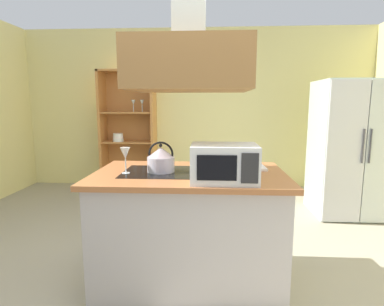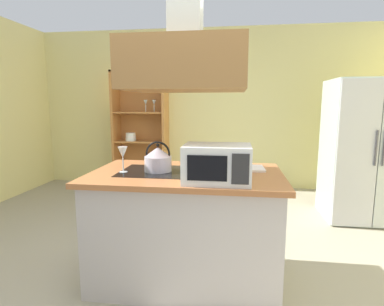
# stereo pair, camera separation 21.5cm
# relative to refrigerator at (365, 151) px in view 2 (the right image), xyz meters

# --- Properties ---
(ground_plane) EXTENTS (7.80, 7.80, 0.00)m
(ground_plane) POSITION_rel_refrigerator_xyz_m (-2.07, -1.62, -0.87)
(ground_plane) COLOR gray
(wall_back) EXTENTS (6.00, 0.12, 2.70)m
(wall_back) POSITION_rel_refrigerator_xyz_m (-2.07, 1.38, 0.48)
(wall_back) COLOR #E1D68A
(wall_back) RESTS_ON ground
(kitchen_island) EXTENTS (1.52, 0.93, 0.90)m
(kitchen_island) POSITION_rel_refrigerator_xyz_m (-1.98, -1.65, -0.41)
(kitchen_island) COLOR #B5ADAE
(kitchen_island) RESTS_ON ground
(range_hood) EXTENTS (0.90, 0.70, 1.16)m
(range_hood) POSITION_rel_refrigerator_xyz_m (-1.98, -1.65, 0.95)
(range_hood) COLOR olive
(refrigerator) EXTENTS (0.90, 0.77, 1.73)m
(refrigerator) POSITION_rel_refrigerator_xyz_m (0.00, 0.00, 0.00)
(refrigerator) COLOR #AFC1B7
(refrigerator) RESTS_ON ground
(dish_cabinet) EXTENTS (0.92, 0.40, 1.99)m
(dish_cabinet) POSITION_rel_refrigerator_xyz_m (-3.21, 1.16, 0.02)
(dish_cabinet) COLOR #BF7B3D
(dish_cabinet) RESTS_ON ground
(kettle) EXTENTS (0.22, 0.22, 0.24)m
(kettle) POSITION_rel_refrigerator_xyz_m (-2.21, -1.65, 0.13)
(kettle) COLOR #B8B5C8
(kettle) RESTS_ON kitchen_island
(cutting_board) EXTENTS (0.35, 0.26, 0.02)m
(cutting_board) POSITION_rel_refrigerator_xyz_m (-1.53, -1.47, 0.04)
(cutting_board) COLOR white
(cutting_board) RESTS_ON kitchen_island
(microwave) EXTENTS (0.46, 0.35, 0.26)m
(microwave) POSITION_rel_refrigerator_xyz_m (-1.72, -1.92, 0.16)
(microwave) COLOR silver
(microwave) RESTS_ON kitchen_island
(wine_glass_on_counter) EXTENTS (0.08, 0.08, 0.21)m
(wine_glass_on_counter) POSITION_rel_refrigerator_xyz_m (-2.48, -1.72, 0.18)
(wine_glass_on_counter) COLOR silver
(wine_glass_on_counter) RESTS_ON kitchen_island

